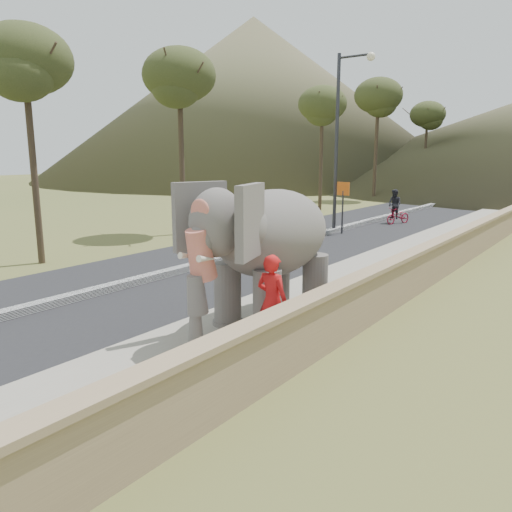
{
  "coord_description": "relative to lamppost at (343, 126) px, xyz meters",
  "views": [
    {
      "loc": [
        5.94,
        -3.54,
        3.69
      ],
      "look_at": [
        0.2,
        4.18,
        1.7
      ],
      "focal_mm": 35.0,
      "sensor_mm": 36.0,
      "label": 1
    }
  ],
  "objects": [
    {
      "name": "parapet",
      "position": [
        6.34,
        -7.33,
        -4.32
      ],
      "size": [
        0.3,
        120.0,
        1.1
      ],
      "primitive_type": "cube",
      "color": "tan",
      "rests_on": "ground"
    },
    {
      "name": "ground",
      "position": [
        4.69,
        -17.33,
        -4.87
      ],
      "size": [
        160.0,
        160.0,
        0.0
      ],
      "primitive_type": "plane",
      "color": "olive",
      "rests_on": "ground"
    },
    {
      "name": "road",
      "position": [
        -0.31,
        -7.33,
        -4.86
      ],
      "size": [
        7.0,
        120.0,
        0.03
      ],
      "primitive_type": "cube",
      "color": "black",
      "rests_on": "ground"
    },
    {
      "name": "hill_left",
      "position": [
        -33.31,
        37.67,
        6.13
      ],
      "size": [
        60.0,
        60.0,
        22.0
      ],
      "primitive_type": "cone",
      "color": "brown",
      "rests_on": "ground"
    },
    {
      "name": "motorcyclist",
      "position": [
        0.92,
        4.67,
        -4.16
      ],
      "size": [
        1.23,
        1.74,
        1.82
      ],
      "color": "maroon",
      "rests_on": "ground"
    },
    {
      "name": "median",
      "position": [
        -0.31,
        -7.33,
        -4.76
      ],
      "size": [
        0.35,
        120.0,
        0.22
      ],
      "primitive_type": "cube",
      "color": "black",
      "rests_on": "ground"
    },
    {
      "name": "walkway",
      "position": [
        4.69,
        -7.33,
        -4.8
      ],
      "size": [
        3.0,
        120.0,
        0.15
      ],
      "primitive_type": "cube",
      "color": "#9E9687",
      "rests_on": "ground"
    },
    {
      "name": "elephant_and_man",
      "position": [
        4.71,
        -12.29,
        -3.26
      ],
      "size": [
        2.31,
        4.1,
        2.95
      ],
      "color": "slate",
      "rests_on": "ground"
    },
    {
      "name": "signboard",
      "position": [
        0.19,
        -0.16,
        -3.23
      ],
      "size": [
        0.6,
        0.08,
        2.4
      ],
      "color": "#2D2D33",
      "rests_on": "ground"
    },
    {
      "name": "lamppost",
      "position": [
        0.0,
        0.0,
        0.0
      ],
      "size": [
        1.76,
        0.36,
        8.0
      ],
      "color": "#2C2C31",
      "rests_on": "ground"
    },
    {
      "name": "trees",
      "position": [
        3.92,
        11.83,
        -0.83
      ],
      "size": [
        47.44,
        44.37,
        9.63
      ],
      "color": "#473828",
      "rests_on": "ground"
    }
  ]
}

